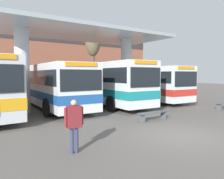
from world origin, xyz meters
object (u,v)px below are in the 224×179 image
at_px(pedestrian_waiting, 74,121).
at_px(poplar_tree_behind_left, 93,41).
at_px(transit_bus_right_bay, 104,82).
at_px(waiting_bench_near_pillar, 224,104).
at_px(transit_bus_center_bay, 52,84).
at_px(waiting_bench_mid_platform, 153,114).
at_px(transit_bus_far_right_bay, 139,82).

relative_size(pedestrian_waiting, poplar_tree_behind_left, 0.19).
distance_m(transit_bus_right_bay, waiting_bench_near_pillar, 9.24).
height_order(transit_bus_center_bay, waiting_bench_near_pillar, transit_bus_center_bay).
xyz_separation_m(transit_bus_right_bay, poplar_tree_behind_left, (3.30, 7.79, 4.59)).
relative_size(transit_bus_center_bay, waiting_bench_mid_platform, 5.59).
relative_size(transit_bus_right_bay, pedestrian_waiting, 6.29).
bearing_deg(waiting_bench_near_pillar, waiting_bench_mid_platform, 180.00).
relative_size(waiting_bench_near_pillar, pedestrian_waiting, 1.03).
relative_size(waiting_bench_near_pillar, poplar_tree_behind_left, 0.20).
xyz_separation_m(transit_bus_center_bay, poplar_tree_behind_left, (7.43, 7.11, 4.69)).
height_order(waiting_bench_mid_platform, pedestrian_waiting, pedestrian_waiting).
relative_size(transit_bus_center_bay, waiting_bench_near_pillar, 6.24).
distance_m(transit_bus_center_bay, waiting_bench_mid_platform, 8.24).
bearing_deg(transit_bus_far_right_bay, poplar_tree_behind_left, -75.58).
bearing_deg(transit_bus_center_bay, poplar_tree_behind_left, -134.37).
bearing_deg(pedestrian_waiting, transit_bus_right_bay, 58.26).
height_order(transit_bus_far_right_bay, poplar_tree_behind_left, poplar_tree_behind_left).
distance_m(transit_bus_far_right_bay, poplar_tree_behind_left, 8.33).
xyz_separation_m(waiting_bench_near_pillar, waiting_bench_mid_platform, (-7.09, 0.00, 0.01)).
height_order(transit_bus_right_bay, waiting_bench_mid_platform, transit_bus_right_bay).
relative_size(transit_bus_right_bay, poplar_tree_behind_left, 1.22).
distance_m(waiting_bench_mid_platform, poplar_tree_behind_left, 16.44).
distance_m(transit_bus_right_bay, poplar_tree_behind_left, 9.62).
bearing_deg(transit_bus_right_bay, pedestrian_waiting, 55.66).
distance_m(waiting_bench_near_pillar, poplar_tree_behind_left, 16.09).
relative_size(transit_bus_center_bay, pedestrian_waiting, 6.45).
relative_size(waiting_bench_mid_platform, pedestrian_waiting, 1.15).
height_order(transit_bus_right_bay, pedestrian_waiting, transit_bus_right_bay).
bearing_deg(transit_bus_center_bay, waiting_bench_near_pillar, 145.36).
distance_m(waiting_bench_near_pillar, pedestrian_waiting, 12.90).
xyz_separation_m(transit_bus_far_right_bay, pedestrian_waiting, (-11.37, -10.09, -0.72)).
height_order(transit_bus_center_bay, transit_bus_right_bay, transit_bus_right_bay).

